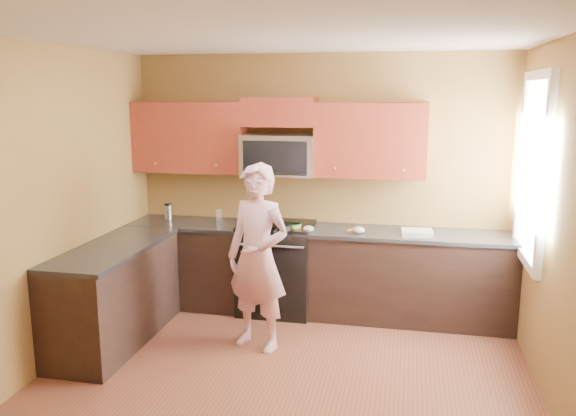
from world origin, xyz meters
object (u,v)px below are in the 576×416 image
(microwave, at_px, (279,175))
(travel_mug, at_px, (169,219))
(stove, at_px, (277,267))
(woman, at_px, (258,257))
(butter_tub, at_px, (295,230))
(frying_pan, at_px, (278,230))

(microwave, height_order, travel_mug, microwave)
(stove, xyz_separation_m, woman, (0.04, -0.91, 0.37))
(stove, bearing_deg, woman, -87.71)
(woman, relative_size, travel_mug, 9.78)
(woman, distance_m, travel_mug, 1.66)
(microwave, distance_m, woman, 1.20)
(butter_tub, bearing_deg, frying_pan, -139.38)
(woman, height_order, travel_mug, woman)
(woman, relative_size, frying_pan, 3.58)
(microwave, xyz_separation_m, butter_tub, (0.22, -0.26, -0.53))
(frying_pan, bearing_deg, woman, -97.70)
(stove, relative_size, butter_tub, 7.34)
(frying_pan, height_order, travel_mug, travel_mug)
(frying_pan, bearing_deg, butter_tub, 36.32)
(microwave, bearing_deg, travel_mug, -179.97)
(stove, relative_size, woman, 0.56)
(butter_tub, bearing_deg, microwave, 130.77)
(woman, bearing_deg, microwave, 110.97)
(butter_tub, height_order, travel_mug, travel_mug)
(stove, xyz_separation_m, butter_tub, (0.22, -0.13, 0.45))
(stove, height_order, woman, woman)
(microwave, relative_size, frying_pan, 1.61)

